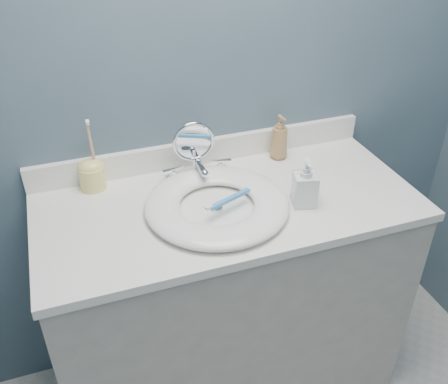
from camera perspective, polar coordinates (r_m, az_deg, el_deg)
name	(u,v)px	position (r m, az deg, el deg)	size (l,w,h in m)	color
back_wall	(201,76)	(1.68, -2.69, 13.10)	(2.20, 0.02, 2.40)	#425764
vanity_cabinet	(228,302)	(1.89, 0.46, -12.47)	(1.20, 0.55, 0.85)	#B5AFA5
countertop	(229,205)	(1.60, 0.53, -1.50)	(1.22, 0.57, 0.03)	white
backsplash	(204,151)	(1.78, -2.34, 4.67)	(1.22, 0.02, 0.09)	white
basin	(217,204)	(1.55, -0.83, -1.43)	(0.45, 0.45, 0.04)	white
drain	(217,208)	(1.56, -0.82, -1.88)	(0.04, 0.04, 0.01)	silver
faucet	(198,171)	(1.70, -2.96, 2.41)	(0.25, 0.13, 0.07)	silver
makeup_mirror	(194,148)	(1.66, -3.48, 5.03)	(0.14, 0.08, 0.21)	silver
soap_bottle_amber	(279,137)	(1.81, 6.36, 6.25)	(0.06, 0.06, 0.17)	#A07648
soap_bottle_clear	(305,182)	(1.56, 9.29, 1.08)	(0.07, 0.07, 0.16)	silver
toothbrush_holder	(92,173)	(1.69, -14.87, 2.10)	(0.09, 0.09, 0.24)	#FEE57F
toothbrush_lying	(229,200)	(1.52, 0.52, -0.89)	(0.17, 0.08, 0.02)	#3C8DD7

